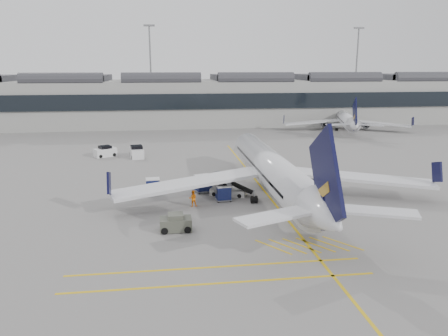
{
  "coord_description": "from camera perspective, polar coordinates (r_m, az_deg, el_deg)",
  "views": [
    {
      "loc": [
        -1.5,
        -39.63,
        14.56
      ],
      "look_at": [
        4.54,
        4.92,
        4.0
      ],
      "focal_mm": 35.0,
      "sensor_mm": 36.0,
      "label": 1
    }
  ],
  "objects": [
    {
      "name": "ramp_agent_a",
      "position": [
        48.2,
        0.46,
        -3.33
      ],
      "size": [
        0.62,
        0.72,
        1.67
      ],
      "primitive_type": "imported",
      "rotation": [
        0.0,
        0.0,
        1.12
      ],
      "color": "#E93B0C",
      "rests_on": "ground"
    },
    {
      "name": "baggage_cart_c",
      "position": [
        51.44,
        -2.73,
        -1.98
      ],
      "size": [
        2.31,
        2.08,
        2.03
      ],
      "rotation": [
        0.0,
        0.0,
        0.3
      ],
      "color": "gray",
      "rests_on": "ground"
    },
    {
      "name": "airliner_far",
      "position": [
        105.09,
        15.57,
        6.14
      ],
      "size": [
        28.0,
        30.99,
        8.43
      ],
      "rotation": [
        0.0,
        0.0,
        -0.27
      ],
      "color": "silver",
      "rests_on": "ground"
    },
    {
      "name": "service_van_mid",
      "position": [
        72.24,
        -11.34,
        2.04
      ],
      "size": [
        2.57,
        4.12,
        1.97
      ],
      "rotation": [
        0.0,
        0.0,
        1.75
      ],
      "color": "silver",
      "rests_on": "ground"
    },
    {
      "name": "service_van_right",
      "position": [
        75.58,
        4.27,
        2.65
      ],
      "size": [
        3.57,
        2.47,
        1.67
      ],
      "rotation": [
        0.0,
        0.0,
        -0.29
      ],
      "color": "silver",
      "rests_on": "ground"
    },
    {
      "name": "ramp_agent_b",
      "position": [
        46.38,
        -4.09,
        -3.97
      ],
      "size": [
        0.89,
        0.71,
        1.77
      ],
      "primitive_type": "imported",
      "rotation": [
        0.0,
        0.0,
        3.19
      ],
      "color": "orange",
      "rests_on": "ground"
    },
    {
      "name": "ground",
      "position": [
        42.25,
        -5.26,
        -7.0
      ],
      "size": [
        220.0,
        220.0,
        0.0
      ],
      "primitive_type": "plane",
      "color": "gray",
      "rests_on": "ground"
    },
    {
      "name": "belt_loader",
      "position": [
        50.3,
        0.42,
        -2.91
      ],
      "size": [
        5.05,
        3.12,
        2.01
      ],
      "rotation": [
        0.0,
        0.0,
        -0.38
      ],
      "color": "beige",
      "rests_on": "ground"
    },
    {
      "name": "service_van_left",
      "position": [
        74.22,
        -15.25,
        2.07
      ],
      "size": [
        3.91,
        3.3,
        1.8
      ],
      "rotation": [
        0.0,
        0.0,
        0.54
      ],
      "color": "silver",
      "rests_on": "ground"
    },
    {
      "name": "baggage_cart_b",
      "position": [
        48.08,
        -0.09,
        -3.24
      ],
      "size": [
        1.79,
        1.52,
        1.75
      ],
      "rotation": [
        0.0,
        0.0,
        0.1
      ],
      "color": "gray",
      "rests_on": "ground"
    },
    {
      "name": "light_masts",
      "position": [
        125.63,
        -8.01,
        13.06
      ],
      "size": [
        113.0,
        0.6,
        25.45
      ],
      "color": "slate",
      "rests_on": "ground"
    },
    {
      "name": "airliner_main",
      "position": [
        49.1,
        6.43,
        -0.39
      ],
      "size": [
        36.11,
        39.43,
        10.49
      ],
      "rotation": [
        0.0,
        0.0,
        -0.0
      ],
      "color": "silver",
      "rests_on": "ground"
    },
    {
      "name": "safety_cone_nose",
      "position": [
        61.4,
        5.83,
        -0.35
      ],
      "size": [
        0.33,
        0.33,
        0.46
      ],
      "primitive_type": "cone",
      "color": "#F24C0A",
      "rests_on": "ground"
    },
    {
      "name": "safety_cone_engine",
      "position": [
        49.27,
        11.96,
        -3.93
      ],
      "size": [
        0.39,
        0.39,
        0.55
      ],
      "primitive_type": "cone",
      "color": "#F24C0A",
      "rests_on": "ground"
    },
    {
      "name": "baggage_cart_a",
      "position": [
        51.5,
        -1.85,
        -2.16
      ],
      "size": [
        1.64,
        1.36,
        1.7
      ],
      "rotation": [
        0.0,
        0.0,
        -0.02
      ],
      "color": "gray",
      "rests_on": "ground"
    },
    {
      "name": "pushback_tug",
      "position": [
        39.92,
        -6.32,
        -7.17
      ],
      "size": [
        2.86,
        1.79,
        1.59
      ],
      "rotation": [
        0.0,
        0.0,
        0.01
      ],
      "color": "#4D5044",
      "rests_on": "ground"
    },
    {
      "name": "baggage_cart_d",
      "position": [
        51.57,
        -9.28,
        -2.25
      ],
      "size": [
        1.78,
        1.49,
        1.79
      ],
      "rotation": [
        0.0,
        0.0,
        0.06
      ],
      "color": "gray",
      "rests_on": "ground"
    },
    {
      "name": "terminal",
      "position": [
        111.88,
        -7.02,
        8.81
      ],
      "size": [
        200.0,
        20.45,
        12.4
      ],
      "color": "#9E9E99",
      "rests_on": "ground"
    },
    {
      "name": "apron_markings",
      "position": [
        52.98,
        5.12,
        -2.78
      ],
      "size": [
        0.25,
        60.0,
        0.01
      ],
      "primitive_type": "cube",
      "color": "gold",
      "rests_on": "ground"
    }
  ]
}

